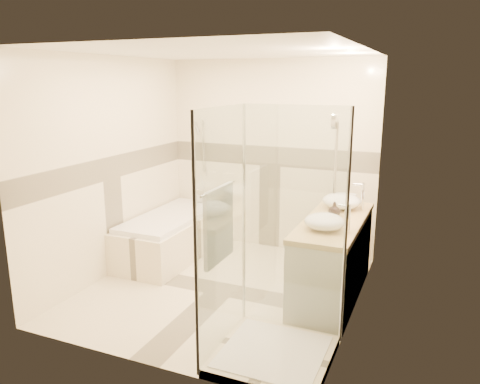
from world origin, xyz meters
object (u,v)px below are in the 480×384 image
at_px(amenity_bottle_b, 334,210).
at_px(bathtub, 172,233).
at_px(vanity, 332,258).
at_px(amenity_bottle_a, 332,214).
at_px(vessel_sink_near, 342,201).
at_px(vessel_sink_far, 324,222).
at_px(shower_enclosure, 264,297).

bearing_deg(amenity_bottle_b, bathtub, 172.65).
relative_size(vanity, amenity_bottle_a, 11.55).
xyz_separation_m(bathtub, amenity_bottle_b, (2.13, -0.27, 0.62)).
relative_size(vessel_sink_near, vessel_sink_far, 1.09).
xyz_separation_m(vanity, amenity_bottle_b, (-0.02, 0.08, 0.50)).
distance_m(bathtub, shower_enclosure, 2.47).
distance_m(vessel_sink_far, amenity_bottle_a, 0.32).
distance_m(bathtub, vessel_sink_near, 2.22).
bearing_deg(bathtub, vanity, -9.25).
height_order(vanity, vessel_sink_far, vessel_sink_far).
bearing_deg(shower_enclosure, amenity_bottle_b, 78.54).
height_order(vanity, shower_enclosure, shower_enclosure).
distance_m(bathtub, vanity, 2.18).
bearing_deg(vessel_sink_near, vessel_sink_far, -90.00).
relative_size(bathtub, vessel_sink_far, 4.45).
bearing_deg(vanity, vessel_sink_far, -93.12).
bearing_deg(bathtub, shower_enclosure, -41.10).
relative_size(bathtub, amenity_bottle_b, 10.51).
bearing_deg(vessel_sink_near, amenity_bottle_b, -90.00).
height_order(vessel_sink_far, amenity_bottle_a, vessel_sink_far).
relative_size(bathtub, shower_enclosure, 0.83).
xyz_separation_m(vanity, vessel_sink_far, (-0.02, -0.37, 0.50)).
bearing_deg(amenity_bottle_a, amenity_bottle_b, 90.00).
bearing_deg(amenity_bottle_b, amenity_bottle_a, -90.00).
bearing_deg(vessel_sink_near, bathtub, -177.29).
distance_m(vanity, vessel_sink_far, 0.62).
relative_size(shower_enclosure, vessel_sink_near, 4.88).
xyz_separation_m(bathtub, vanity, (2.15, -0.35, 0.12)).
bearing_deg(vessel_sink_near, vanity, -87.46).
relative_size(vessel_sink_near, amenity_bottle_a, 2.98).
relative_size(vessel_sink_far, amenity_bottle_b, 2.36).
distance_m(shower_enclosure, amenity_bottle_a, 1.32).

